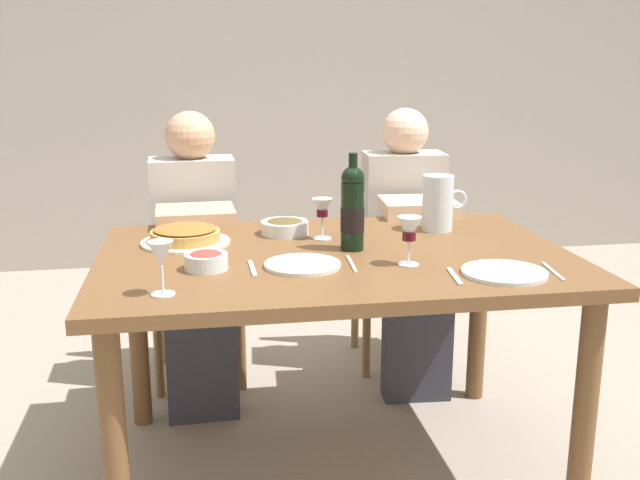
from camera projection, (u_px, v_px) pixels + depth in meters
ground_plane at (334, 464)px, 2.52m from camera, size 8.00×8.00×0.00m
back_wall at (259, 51)px, 4.74m from camera, size 8.00×0.10×2.80m
dining_table at (335, 280)px, 2.36m from camera, size 1.50×1.00×0.76m
wine_bottle at (353, 208)px, 2.34m from camera, size 0.08×0.08×0.32m
water_pitcher at (438, 206)px, 2.61m from camera, size 0.17×0.11×0.20m
baked_tart at (185, 236)px, 2.44m from camera, size 0.30×0.30×0.06m
salad_bowl at (206, 260)px, 2.14m from camera, size 0.13×0.13×0.06m
olive_bowl at (285, 226)px, 2.57m from camera, size 0.17×0.17×0.06m
wine_glass_left_diner at (409, 231)px, 2.17m from camera, size 0.07×0.07×0.15m
wine_glass_right_diner at (322, 210)px, 2.48m from camera, size 0.07×0.07×0.14m
wine_glass_centre at (161, 256)px, 1.90m from camera, size 0.07×0.07×0.15m
dinner_plate_left_setting at (504, 272)px, 2.10m from camera, size 0.25×0.25×0.01m
dinner_plate_right_setting at (302, 265)px, 2.18m from camera, size 0.23×0.23×0.01m
fork_left_setting at (455, 276)px, 2.08m from camera, size 0.03×0.16×0.00m
knife_left_setting at (553, 271)px, 2.12m from camera, size 0.03×0.18×0.00m
knife_right_setting at (352, 264)px, 2.20m from camera, size 0.02×0.18×0.00m
spoon_right_setting at (252, 268)px, 2.15m from camera, size 0.02×0.16×0.00m
chair_left at (195, 263)px, 3.18m from camera, size 0.41×0.41×0.87m
diner_left at (196, 250)px, 2.92m from camera, size 0.35×0.51×1.16m
chair_right at (395, 252)px, 3.35m from camera, size 0.42×0.42×0.87m
diner_right at (408, 239)px, 3.09m from camera, size 0.35×0.52×1.16m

